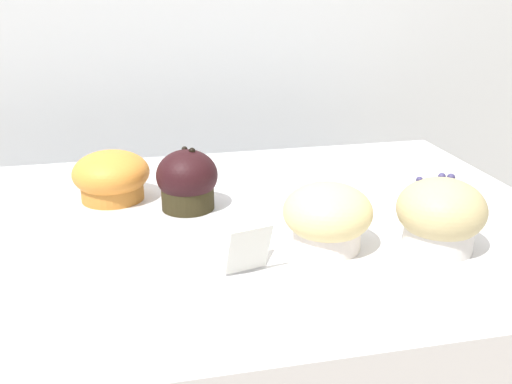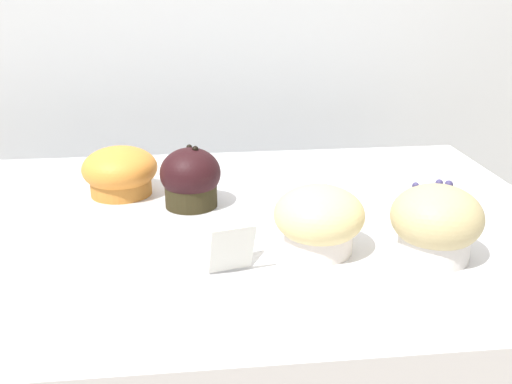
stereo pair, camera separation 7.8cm
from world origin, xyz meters
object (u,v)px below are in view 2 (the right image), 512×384
muffin_front_left (122,172)px  muffin_back_right (194,179)px  muffin_back_left (321,220)px  serving_plate (392,197)px  muffin_front_center (438,223)px

muffin_front_left → muffin_back_right: bearing=-29.8°
muffin_back_left → serving_plate: muffin_back_left is taller
serving_plate → muffin_front_left: bearing=169.9°
muffin_front_center → muffin_back_right: (-0.28, 0.20, -0.00)m
muffin_front_left → muffin_front_center: bearing=-33.9°
muffin_back_left → muffin_front_center: bearing=-13.6°
muffin_back_left → muffin_back_right: (-0.15, 0.17, 0.00)m
muffin_back_left → muffin_front_left: size_ratio=0.97×
muffin_front_center → serving_plate: bearing=86.4°
muffin_back_right → muffin_front_left: muffin_back_right is taller
muffin_back_right → serving_plate: (0.29, -0.01, -0.04)m
muffin_front_center → muffin_back_right: size_ratio=1.19×
muffin_back_right → serving_plate: size_ratio=0.41×
muffin_back_left → serving_plate: 0.21m
muffin_back_left → muffin_back_right: muffin_back_right is taller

